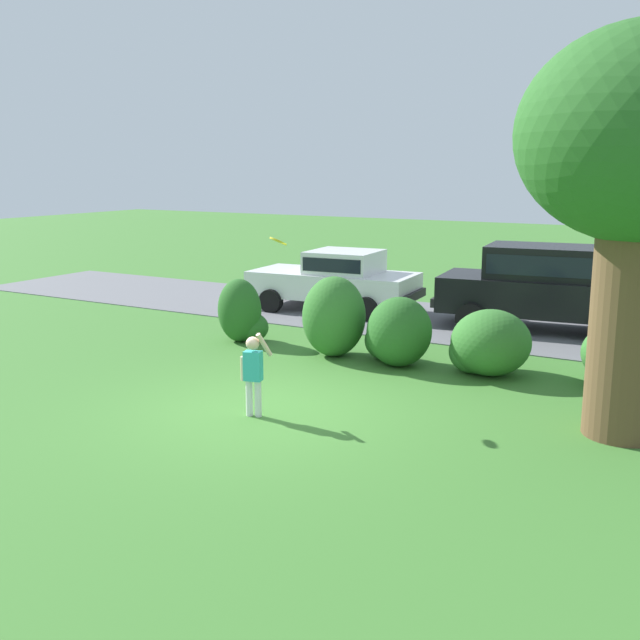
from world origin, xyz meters
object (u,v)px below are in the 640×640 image
object	(u,v)px
parked_suv	(543,283)
frisbee	(278,241)
parked_sedan	(337,278)
child_thrower	(253,369)

from	to	relation	value
parked_suv	frisbee	world-z (taller)	frisbee
parked_sedan	parked_suv	xyz separation A→B (m)	(5.14, 0.23, 0.23)
parked_suv	parked_sedan	bearing A→B (deg)	-177.43
child_thrower	frisbee	bearing A→B (deg)	98.62
child_thrower	parked_sedan	bearing A→B (deg)	109.99
parked_suv	child_thrower	bearing A→B (deg)	-105.68
parked_suv	child_thrower	size ratio (longest dim) A/B	3.78
frisbee	parked_suv	bearing A→B (deg)	71.39
parked_sedan	child_thrower	size ratio (longest dim) A/B	3.51
child_thrower	frisbee	world-z (taller)	frisbee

